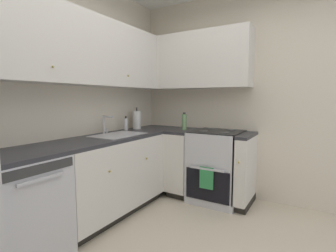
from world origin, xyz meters
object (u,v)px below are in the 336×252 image
oil_bottle (184,122)px  paper_towel_roll (137,120)px  oven_range (217,166)px  dishwasher (20,210)px  soap_bottle (126,124)px

oil_bottle → paper_towel_roll: bearing=113.2°
oven_range → oil_bottle: (-0.02, 0.47, 0.55)m
dishwasher → oil_bottle: 2.12m
oven_range → paper_towel_roll: bearing=104.5°
dishwasher → paper_towel_roll: (1.73, 0.16, 0.59)m
soap_bottle → oil_bottle: oil_bottle is taller
oven_range → paper_towel_roll: (-0.28, 1.08, 0.56)m
dishwasher → oven_range: (2.01, -0.92, 0.02)m
oven_range → soap_bottle: size_ratio=5.47×
soap_bottle → oil_bottle: bearing=-53.3°
dishwasher → oven_range: 2.21m
dishwasher → soap_bottle: bearing=6.8°
oven_range → paper_towel_roll: paper_towel_roll is taller
soap_bottle → paper_towel_roll: size_ratio=0.62×
dishwasher → paper_towel_roll: paper_towel_roll is taller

